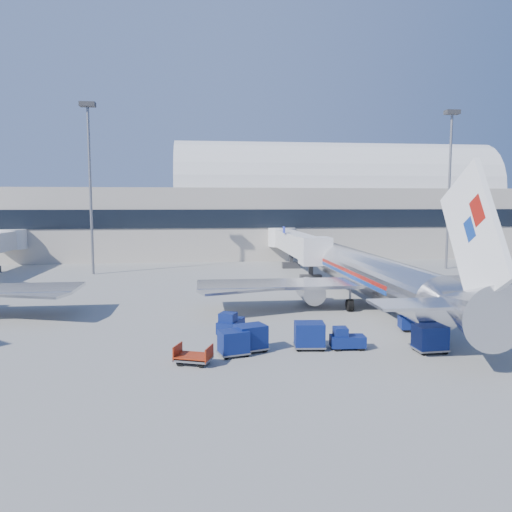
{
  "coord_description": "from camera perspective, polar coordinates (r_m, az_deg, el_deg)",
  "views": [
    {
      "loc": [
        -5.73,
        -38.55,
        9.51
      ],
      "look_at": [
        -0.66,
        6.0,
        4.75
      ],
      "focal_mm": 35.0,
      "sensor_mm": 36.0,
      "label": 1
    }
  ],
  "objects": [
    {
      "name": "ground",
      "position": [
        40.12,
        1.92,
        -7.66
      ],
      "size": [
        260.0,
        260.0,
        0.0
      ],
      "primitive_type": "plane",
      "color": "gray",
      "rests_on": "ground"
    },
    {
      "name": "terminal",
      "position": [
        94.87,
        -11.29,
        4.74
      ],
      "size": [
        170.0,
        28.15,
        21.0
      ],
      "color": "#B2AA9E",
      "rests_on": "ground"
    },
    {
      "name": "airliner_main",
      "position": [
        46.31,
        13.44,
        -2.28
      ],
      "size": [
        32.0,
        37.26,
        12.07
      ],
      "color": "silver",
      "rests_on": "ground"
    },
    {
      "name": "jetbridge_near",
      "position": [
        70.85,
        4.37,
        1.52
      ],
      "size": [
        4.4,
        27.5,
        6.25
      ],
      "color": "silver",
      "rests_on": "ground"
    },
    {
      "name": "mast_west",
      "position": [
        70.22,
        -18.49,
        10.06
      ],
      "size": [
        2.0,
        1.2,
        22.6
      ],
      "color": "slate",
      "rests_on": "ground"
    },
    {
      "name": "mast_east",
      "position": [
        77.49,
        21.29,
        9.56
      ],
      "size": [
        2.0,
        1.2,
        22.6
      ],
      "color": "slate",
      "rests_on": "ground"
    },
    {
      "name": "barrier_near",
      "position": [
        47.85,
        23.49,
        -5.36
      ],
      "size": [
        3.0,
        0.55,
        0.9
      ],
      "primitive_type": "cube",
      "color": "#9E9E96",
      "rests_on": "ground"
    },
    {
      "name": "barrier_mid",
      "position": [
        49.57,
        26.81,
        -5.13
      ],
      "size": [
        3.0,
        0.55,
        0.9
      ],
      "primitive_type": "cube",
      "color": "#9E9E96",
      "rests_on": "ground"
    },
    {
      "name": "tug_lead",
      "position": [
        33.55,
        10.27,
        -9.33
      ],
      "size": [
        2.3,
        1.25,
        1.46
      ],
      "rotation": [
        0.0,
        0.0,
        -0.06
      ],
      "color": "#0B1854",
      "rests_on": "ground"
    },
    {
      "name": "tug_right",
      "position": [
        39.44,
        17.75,
        -7.05
      ],
      "size": [
        2.71,
        1.63,
        1.67
      ],
      "rotation": [
        0.0,
        0.0,
        -0.14
      ],
      "color": "#0B1854",
      "rests_on": "ground"
    },
    {
      "name": "tug_left",
      "position": [
        36.67,
        -2.98,
        -7.75
      ],
      "size": [
        2.27,
        2.88,
        1.68
      ],
      "rotation": [
        0.0,
        0.0,
        1.13
      ],
      "color": "#0B1854",
      "rests_on": "ground"
    },
    {
      "name": "cart_train_a",
      "position": [
        33.14,
        6.13,
        -8.96
      ],
      "size": [
        2.14,
        1.71,
        1.77
      ],
      "rotation": [
        0.0,
        0.0,
        -0.09
      ],
      "color": "#0B1854",
      "rests_on": "ground"
    },
    {
      "name": "cart_train_b",
      "position": [
        32.46,
        -0.6,
        -9.27
      ],
      "size": [
        2.36,
        2.07,
        1.74
      ],
      "rotation": [
        0.0,
        0.0,
        0.34
      ],
      "color": "#0B1854",
      "rests_on": "ground"
    },
    {
      "name": "cart_train_c",
      "position": [
        31.61,
        -2.58,
        -9.84
      ],
      "size": [
        2.13,
        1.83,
        1.6
      ],
      "rotation": [
        0.0,
        0.0,
        0.28
      ],
      "color": "#0B1854",
      "rests_on": "ground"
    },
    {
      "name": "cart_solo_near",
      "position": [
        34.15,
        19.28,
        -8.82
      ],
      "size": [
        2.09,
        1.65,
        1.76
      ],
      "rotation": [
        0.0,
        0.0,
        0.06
      ],
      "color": "#0B1854",
      "rests_on": "ground"
    },
    {
      "name": "cart_solo_far",
      "position": [
        40.68,
        26.84,
        -6.89
      ],
      "size": [
        2.18,
        1.92,
        1.6
      ],
      "rotation": [
        0.0,
        0.0,
        -0.35
      ],
      "color": "#0B1854",
      "rests_on": "ground"
    },
    {
      "name": "cart_open_red",
      "position": [
        30.36,
        -7.12,
        -11.45
      ],
      "size": [
        2.45,
        2.09,
        0.56
      ],
      "rotation": [
        0.0,
        0.0,
        -0.35
      ],
      "color": "slate",
      "rests_on": "ground"
    }
  ]
}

